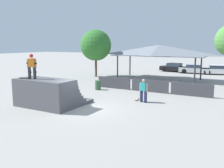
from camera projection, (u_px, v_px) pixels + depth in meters
ground_plane at (82, 109)px, 16.01m from camera, size 160.00×160.00×0.00m
quarter_pipe_ramp at (48, 94)px, 16.69m from camera, size 4.06×3.65×1.86m
skater_on_deck at (32, 65)px, 16.19m from camera, size 0.69×0.44×1.64m
skateboard_on_deck at (25, 78)px, 16.43m from camera, size 0.84×0.39×0.09m
bystander_walking at (144, 89)px, 17.71m from camera, size 0.68×0.33×1.68m
skateboard_on_ground at (137, 99)px, 18.58m from camera, size 0.42×0.86×0.09m
barrier_fence at (150, 86)px, 21.55m from camera, size 10.40×0.12×1.05m
pavilion_shelter at (159, 51)px, 28.93m from camera, size 10.59×4.11×3.99m
tree_beside_pavilion at (96, 45)px, 30.91m from camera, size 3.84×3.84×5.85m
trash_bin at (98, 85)px, 22.57m from camera, size 0.52×0.52×0.85m
parked_car_black at (175, 68)px, 36.78m from camera, size 4.43×2.15×1.27m
parked_car_silver at (194, 69)px, 34.76m from camera, size 4.08×1.74×1.27m
parked_car_white at (218, 70)px, 33.62m from camera, size 4.47×2.54×1.27m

